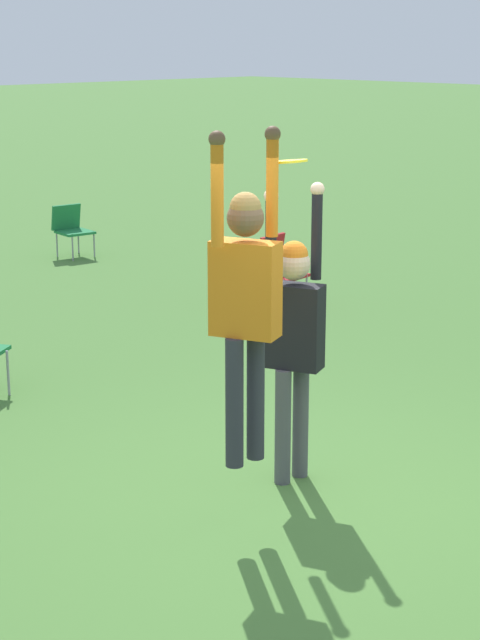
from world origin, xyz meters
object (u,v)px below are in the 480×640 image
at_px(person_jumping, 245,290).
at_px(camping_chair_5, 71,226).
at_px(frisbee, 289,161).
at_px(person_defending, 293,327).
at_px(camping_chair_3, 277,266).

height_order(person_jumping, camping_chair_5, person_jumping).
bearing_deg(camping_chair_5, person_jumping, 67.96).
xyz_separation_m(frisbee, camping_chair_5, (4.29, 8.45, -2.00)).
bearing_deg(person_jumping, person_defending, -90.00).
bearing_deg(person_defending, person_jumping, -90.00).
xyz_separation_m(person_defending, camping_chair_3, (3.79, 3.75, -0.68)).
bearing_deg(frisbee, person_jumping, -178.85).
relative_size(person_jumping, camping_chair_5, 2.84).
relative_size(person_jumping, person_defending, 0.99).
distance_m(person_jumping, camping_chair_3, 6.28).
height_order(camping_chair_3, camping_chair_5, camping_chair_3).
bearing_deg(person_defending, frisbee, -73.91).
xyz_separation_m(person_defending, frisbee, (-0.42, -0.33, 1.26)).
xyz_separation_m(person_jumping, person_defending, (0.83, 0.34, -0.47)).
xyz_separation_m(person_jumping, camping_chair_3, (4.62, 4.09, -1.15)).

